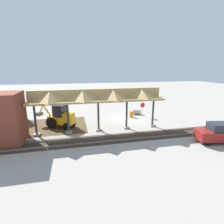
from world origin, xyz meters
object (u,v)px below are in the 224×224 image
(concrete_pipe, at_px, (137,112))
(distant_parked_car, at_px, (219,133))
(backhoe, at_px, (60,118))
(stop_sign, at_px, (143,107))
(traffic_barrel, at_px, (131,114))

(concrete_pipe, relative_size, distant_parked_car, 0.29)
(backhoe, height_order, concrete_pipe, backhoe)
(stop_sign, bearing_deg, traffic_barrel, -1.49)
(concrete_pipe, bearing_deg, backhoe, 18.11)
(concrete_pipe, bearing_deg, distant_parked_car, 109.28)
(distant_parked_car, relative_size, traffic_barrel, 4.95)
(concrete_pipe, height_order, distant_parked_car, distant_parked_car)
(distant_parked_car, xyz_separation_m, traffic_barrel, (5.50, -10.49, -0.53))
(stop_sign, height_order, distant_parked_car, stop_sign)
(distant_parked_car, distance_m, traffic_barrel, 11.86)
(backhoe, xyz_separation_m, concrete_pipe, (-11.39, -3.73, -0.89))
(stop_sign, relative_size, backhoe, 0.43)
(concrete_pipe, xyz_separation_m, distant_parked_car, (-4.14, 11.84, 0.60))
(backhoe, bearing_deg, concrete_pipe, -161.89)
(stop_sign, relative_size, concrete_pipe, 1.66)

